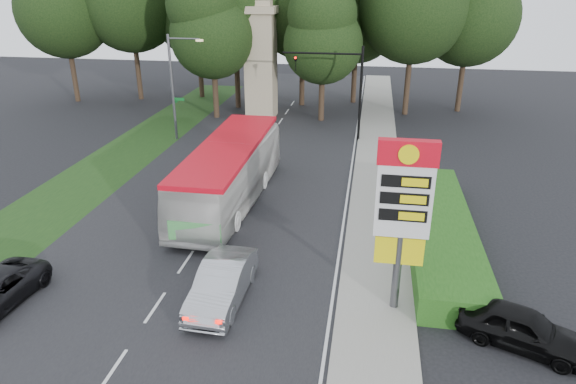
% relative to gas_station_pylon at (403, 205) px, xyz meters
% --- Properties ---
extents(ground, '(120.00, 120.00, 0.00)m').
position_rel_gas_station_pylon_xyz_m(ground, '(-9.20, -1.99, -4.45)').
color(ground, black).
rests_on(ground, ground).
extents(road_surface, '(14.00, 80.00, 0.02)m').
position_rel_gas_station_pylon_xyz_m(road_surface, '(-9.20, 10.01, -4.44)').
color(road_surface, black).
rests_on(road_surface, ground).
extents(sidewalk_right, '(3.00, 80.00, 0.12)m').
position_rel_gas_station_pylon_xyz_m(sidewalk_right, '(-0.70, 10.01, -4.39)').
color(sidewalk_right, gray).
rests_on(sidewalk_right, ground).
extents(grass_verge_left, '(5.00, 50.00, 0.02)m').
position_rel_gas_station_pylon_xyz_m(grass_verge_left, '(-18.70, 16.01, -4.44)').
color(grass_verge_left, '#193814').
rests_on(grass_verge_left, ground).
extents(hedge, '(3.00, 14.00, 1.20)m').
position_rel_gas_station_pylon_xyz_m(hedge, '(2.30, 6.01, -3.85)').
color(hedge, '#1E4D14').
rests_on(hedge, ground).
extents(gas_station_pylon, '(2.10, 0.45, 6.85)m').
position_rel_gas_station_pylon_xyz_m(gas_station_pylon, '(0.00, 0.00, 0.00)').
color(gas_station_pylon, '#59595E').
rests_on(gas_station_pylon, ground).
extents(traffic_signal_mast, '(6.10, 0.35, 7.20)m').
position_rel_gas_station_pylon_xyz_m(traffic_signal_mast, '(-3.52, 22.00, 0.22)').
color(traffic_signal_mast, black).
rests_on(traffic_signal_mast, ground).
extents(streetlight_signs, '(2.75, 0.98, 8.00)m').
position_rel_gas_station_pylon_xyz_m(streetlight_signs, '(-16.19, 20.01, -0.01)').
color(streetlight_signs, '#59595E').
rests_on(streetlight_signs, ground).
extents(monument, '(3.00, 3.00, 10.05)m').
position_rel_gas_station_pylon_xyz_m(monument, '(-11.20, 28.01, 0.66)').
color(monument, tan).
rests_on(monument, ground).
extents(tree_east_near, '(8.12, 8.12, 15.95)m').
position_rel_gas_station_pylon_xyz_m(tree_east_near, '(-3.20, 35.01, 5.23)').
color(tree_east_near, '#2D2116').
rests_on(tree_east_near, ground).
extents(tree_monument_left, '(7.28, 7.28, 14.30)m').
position_rel_gas_station_pylon_xyz_m(tree_monument_left, '(-15.20, 27.01, 4.23)').
color(tree_monument_left, '#2D2116').
rests_on(tree_monument_left, ground).
extents(tree_monument_right, '(6.72, 6.72, 13.20)m').
position_rel_gas_station_pylon_xyz_m(tree_monument_right, '(-5.70, 27.51, 3.56)').
color(tree_monument_right, '#2D2116').
rests_on(tree_monument_right, ground).
extents(transit_bus, '(3.46, 12.66, 3.50)m').
position_rel_gas_station_pylon_xyz_m(transit_bus, '(-8.91, 8.75, -2.70)').
color(transit_bus, silver).
rests_on(transit_bus, ground).
extents(sedan_silver, '(1.86, 4.98, 1.63)m').
position_rel_gas_station_pylon_xyz_m(sedan_silver, '(-6.72, -0.57, -3.64)').
color(sedan_silver, '#A5A7AD').
rests_on(sedan_silver, ground).
extents(parked_car_black, '(4.61, 3.28, 1.46)m').
position_rel_gas_station_pylon_xyz_m(parked_car_black, '(4.30, -1.49, -3.72)').
color(parked_car_black, black).
rests_on(parked_car_black, ground).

